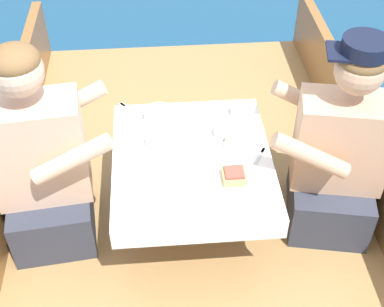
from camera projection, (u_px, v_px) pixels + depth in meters
name	position (u px, v px, depth m)	size (l,w,h in m)	color
ground_plane	(191.00, 244.00, 2.84)	(60.00, 60.00, 0.00)	navy
boat_deck	(191.00, 228.00, 2.75)	(1.85, 3.14, 0.26)	#A87F4C
gunwale_starboard	(375.00, 175.00, 2.59)	(0.06, 3.14, 0.38)	#936033
cockpit_table	(192.00, 164.00, 2.37)	(0.70, 0.79, 0.42)	#B2B2B7
person_port	(43.00, 167.00, 2.32)	(0.55, 0.49, 1.01)	#333847
person_starboard	(337.00, 156.00, 2.38)	(0.58, 0.53, 0.99)	#333847
plate_sandwich	(234.00, 180.00, 2.23)	(0.21, 0.21, 0.01)	white
plate_bread	(164.00, 185.00, 2.21)	(0.17, 0.17, 0.01)	white
sandwich	(234.00, 176.00, 2.21)	(0.10, 0.09, 0.05)	tan
bowl_port_near	(240.00, 144.00, 2.37)	(0.13, 0.13, 0.04)	white
bowl_starboard_near	(159.00, 114.00, 2.53)	(0.15, 0.15, 0.04)	white
coffee_cup_port	(155.00, 140.00, 2.38)	(0.11, 0.08, 0.06)	white
coffee_cup_starboard	(238.00, 110.00, 2.54)	(0.09, 0.07, 0.06)	white
tin_can	(221.00, 132.00, 2.42)	(0.07, 0.07, 0.05)	silver
utensil_fork_port	(259.00, 158.00, 2.33)	(0.10, 0.16, 0.00)	silver
utensil_fork_starboard	(129.00, 109.00, 2.59)	(0.12, 0.14, 0.00)	silver
utensil_spoon_port	(264.00, 193.00, 2.18)	(0.07, 0.17, 0.01)	silver
utensil_knife_port	(204.00, 145.00, 2.39)	(0.07, 0.16, 0.00)	silver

